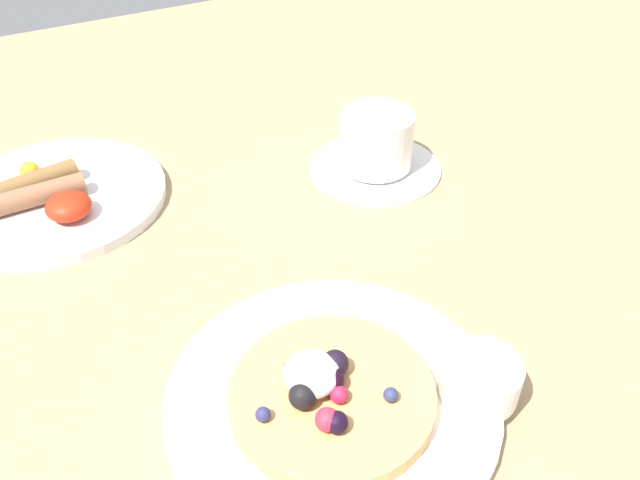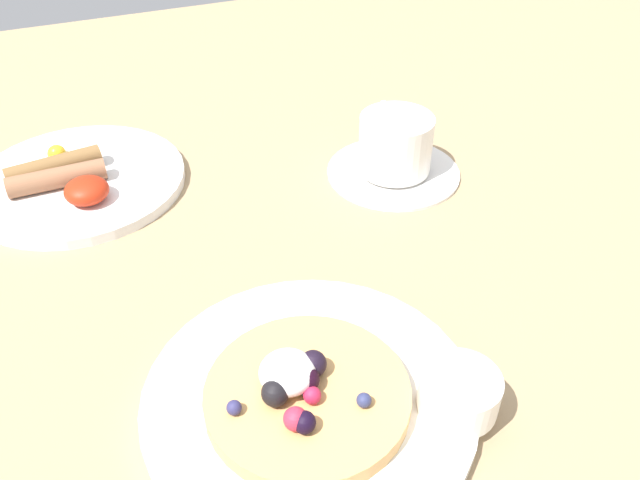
{
  "view_description": "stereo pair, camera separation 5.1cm",
  "coord_description": "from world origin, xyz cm",
  "px_view_note": "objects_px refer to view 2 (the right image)",
  "views": [
    {
      "loc": [
        -20.42,
        -40.77,
        39.47
      ],
      "look_at": [
        0.84,
        -1.66,
        4.0
      ],
      "focal_mm": 37.16,
      "sensor_mm": 36.0,
      "label": 1
    },
    {
      "loc": [
        -15.82,
        -42.94,
        39.47
      ],
      "look_at": [
        0.84,
        -1.66,
        4.0
      ],
      "focal_mm": 37.16,
      "sensor_mm": 36.0,
      "label": 2
    }
  ],
  "objects_px": {
    "breakfast_plate": "(79,181)",
    "coffee_cup": "(395,142)",
    "coffee_saucer": "(393,171)",
    "syrup_ramekin": "(459,392)",
    "pancake_plate": "(310,398)"
  },
  "relations": [
    {
      "from": "pancake_plate",
      "to": "coffee_saucer",
      "type": "height_order",
      "value": "pancake_plate"
    },
    {
      "from": "breakfast_plate",
      "to": "coffee_cup",
      "type": "relative_size",
      "value": 2.05
    },
    {
      "from": "syrup_ramekin",
      "to": "coffee_saucer",
      "type": "distance_m",
      "value": 0.32
    },
    {
      "from": "breakfast_plate",
      "to": "coffee_cup",
      "type": "xyz_separation_m",
      "value": [
        0.32,
        -0.1,
        0.03
      ]
    },
    {
      "from": "pancake_plate",
      "to": "coffee_saucer",
      "type": "xyz_separation_m",
      "value": [
        0.2,
        0.25,
        -0.0
      ]
    },
    {
      "from": "pancake_plate",
      "to": "coffee_cup",
      "type": "distance_m",
      "value": 0.32
    },
    {
      "from": "pancake_plate",
      "to": "coffee_cup",
      "type": "bearing_deg",
      "value": 52.34
    },
    {
      "from": "syrup_ramekin",
      "to": "coffee_saucer",
      "type": "height_order",
      "value": "syrup_ramekin"
    },
    {
      "from": "coffee_saucer",
      "to": "coffee_cup",
      "type": "height_order",
      "value": "coffee_cup"
    },
    {
      "from": "breakfast_plate",
      "to": "coffee_cup",
      "type": "height_order",
      "value": "coffee_cup"
    },
    {
      "from": "syrup_ramekin",
      "to": "pancake_plate",
      "type": "bearing_deg",
      "value": 151.63
    },
    {
      "from": "pancake_plate",
      "to": "coffee_saucer",
      "type": "relative_size",
      "value": 1.68
    },
    {
      "from": "coffee_saucer",
      "to": "coffee_cup",
      "type": "distance_m",
      "value": 0.04
    },
    {
      "from": "breakfast_plate",
      "to": "syrup_ramekin",
      "type": "bearing_deg",
      "value": -62.11
    },
    {
      "from": "pancake_plate",
      "to": "breakfast_plate",
      "type": "relative_size",
      "value": 1.09
    }
  ]
}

